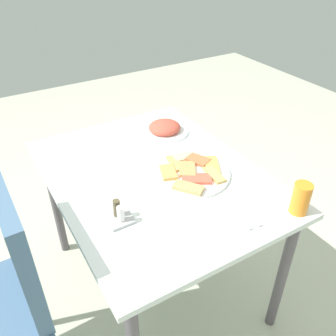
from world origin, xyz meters
TOP-DOWN VIEW (x-y plane):
  - ground_plane at (0.00, 0.00)m, footprint 6.00×6.00m
  - dining_table at (0.00, 0.00)m, footprint 1.08×0.82m
  - pide_platter at (-0.08, -0.13)m, footprint 0.35×0.35m
  - salad_plate_greens at (0.29, -0.22)m, footprint 0.24×0.24m
  - soda_can at (-0.48, -0.34)m, footprint 0.09×0.09m
  - paper_napkin at (-0.38, -0.15)m, footprint 0.17×0.17m
  - fork at (-0.38, -0.16)m, footprint 0.18×0.02m
  - spoon at (-0.38, -0.13)m, footprint 0.17×0.03m
  - condiment_caddy at (-0.19, 0.25)m, footprint 0.09×0.09m

SIDE VIEW (x-z plane):
  - ground_plane at x=0.00m, z-range 0.00..0.00m
  - dining_table at x=0.00m, z-range 0.27..0.97m
  - paper_napkin at x=-0.38m, z-range 0.70..0.71m
  - fork at x=-0.38m, z-range 0.71..0.71m
  - spoon at x=-0.38m, z-range 0.71..0.71m
  - pide_platter at x=-0.08m, z-range 0.70..0.73m
  - salad_plate_greens at x=0.29m, z-range 0.69..0.76m
  - condiment_caddy at x=-0.19m, z-range 0.69..0.77m
  - soda_can at x=-0.48m, z-range 0.70..0.82m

